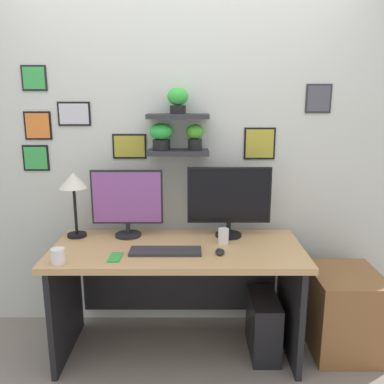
{
  "coord_description": "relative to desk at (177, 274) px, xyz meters",
  "views": [
    {
      "loc": [
        0.09,
        -2.41,
        1.68
      ],
      "look_at": [
        0.1,
        0.05,
        1.1
      ],
      "focal_mm": 37.51,
      "sensor_mm": 36.0,
      "label": 1
    }
  ],
  "objects": [
    {
      "name": "drawer_cabinet",
      "position": [
        1.12,
        -0.02,
        -0.26
      ],
      "size": [
        0.44,
        0.5,
        0.55
      ],
      "primitive_type": "cube",
      "color": "brown",
      "rests_on": "ground"
    },
    {
      "name": "computer_mouse",
      "position": [
        0.27,
        -0.17,
        0.23
      ],
      "size": [
        0.06,
        0.09,
        0.03
      ],
      "primitive_type": "ellipsoid",
      "color": "black",
      "rests_on": "desk"
    },
    {
      "name": "monitor_left",
      "position": [
        -0.35,
        0.16,
        0.46
      ],
      "size": [
        0.48,
        0.18,
        0.46
      ],
      "color": "black",
      "rests_on": "desk"
    },
    {
      "name": "back_wall_assembly",
      "position": [
        -0.0,
        0.38,
        0.82
      ],
      "size": [
        4.4,
        0.24,
        2.7
      ],
      "color": "silver",
      "rests_on": "ground"
    },
    {
      "name": "cell_phone",
      "position": [
        -0.36,
        -0.24,
        0.22
      ],
      "size": [
        0.07,
        0.14,
        0.01
      ],
      "primitive_type": "cube",
      "rotation": [
        0.0,
        0.0,
        -0.02
      ],
      "color": "green",
      "rests_on": "desk"
    },
    {
      "name": "pen_cup",
      "position": [
        0.3,
        0.01,
        0.26
      ],
      "size": [
        0.07,
        0.07,
        0.1
      ],
      "primitive_type": "cylinder",
      "color": "white",
      "rests_on": "desk"
    },
    {
      "name": "desk",
      "position": [
        0.0,
        0.0,
        0.0
      ],
      "size": [
        1.6,
        0.68,
        0.75
      ],
      "color": "tan",
      "rests_on": "ground"
    },
    {
      "name": "computer_tower_right",
      "position": [
        0.57,
        -0.06,
        -0.34
      ],
      "size": [
        0.18,
        0.4,
        0.4
      ],
      "primitive_type": "cube",
      "color": "black",
      "rests_on": "ground"
    },
    {
      "name": "monitor_right",
      "position": [
        0.35,
        0.16,
        0.47
      ],
      "size": [
        0.57,
        0.18,
        0.48
      ],
      "color": "black",
      "rests_on": "desk"
    },
    {
      "name": "desk_lamp",
      "position": [
        -0.7,
        0.15,
        0.57
      ],
      "size": [
        0.19,
        0.19,
        0.44
      ],
      "color": "black",
      "rests_on": "desk"
    },
    {
      "name": "keyboard",
      "position": [
        -0.07,
        -0.15,
        0.22
      ],
      "size": [
        0.44,
        0.14,
        0.02
      ],
      "primitive_type": "cube",
      "color": "#2D2D33",
      "rests_on": "desk"
    },
    {
      "name": "coffee_mug",
      "position": [
        -0.67,
        -0.32,
        0.26
      ],
      "size": [
        0.08,
        0.08,
        0.09
      ],
      "primitive_type": "cylinder",
      "color": "white",
      "rests_on": "desk"
    },
    {
      "name": "ground_plane",
      "position": [
        0.0,
        -0.05,
        -0.54
      ],
      "size": [
        8.0,
        8.0,
        0.0
      ],
      "primitive_type": "plane",
      "color": "gray"
    }
  ]
}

